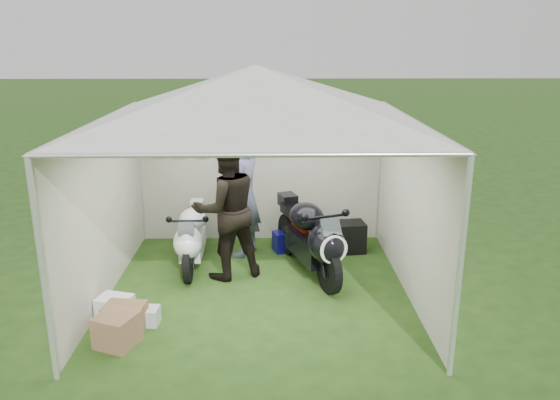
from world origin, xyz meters
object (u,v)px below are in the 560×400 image
at_px(motorcycle_black, 311,236).
at_px(paddock_stand, 287,241).
at_px(crate_3, 125,317).
at_px(crate_1, 117,330).
at_px(motorcycle_white, 192,236).
at_px(person_blue_jacket, 244,195).
at_px(canopy_tent, 256,99).
at_px(crate_0, 115,307).
at_px(equipment_box, 349,237).
at_px(crate_2, 147,316).
at_px(person_dark_jacket, 226,209).

xyz_separation_m(motorcycle_black, paddock_stand, (-0.31, 0.92, -0.43)).
distance_m(paddock_stand, crate_3, 3.15).
distance_m(paddock_stand, crate_1, 3.42).
height_order(motorcycle_white, person_blue_jacket, person_blue_jacket).
distance_m(motorcycle_white, crate_1, 2.25).
height_order(canopy_tent, crate_0, canopy_tent).
bearing_deg(crate_1, crate_0, 107.63).
height_order(person_blue_jacket, crate_3, person_blue_jacket).
relative_size(paddock_stand, equipment_box, 0.89).
bearing_deg(equipment_box, crate_2, -140.08).
xyz_separation_m(canopy_tent, crate_3, (-1.55, -1.06, -2.42)).
bearing_deg(canopy_tent, motorcycle_black, 32.08).
distance_m(canopy_tent, equipment_box, 3.05).
xyz_separation_m(crate_0, crate_2, (0.43, -0.18, -0.03)).
bearing_deg(person_dark_jacket, motorcycle_black, 158.33).
height_order(equipment_box, crate_2, equipment_box).
xyz_separation_m(equipment_box, crate_3, (-2.97, -2.41, -0.09)).
relative_size(person_dark_jacket, crate_1, 4.93).
bearing_deg(crate_2, crate_0, 156.90).
bearing_deg(crate_0, motorcycle_black, 26.22).
height_order(motorcycle_white, crate_2, motorcycle_white).
distance_m(crate_0, crate_3, 0.36).
distance_m(person_blue_jacket, crate_2, 2.61).
relative_size(crate_1, crate_2, 1.44).
distance_m(person_dark_jacket, crate_0, 1.97).
relative_size(motorcycle_white, person_dark_jacket, 0.90).
bearing_deg(person_blue_jacket, person_dark_jacket, 10.93).
xyz_separation_m(motorcycle_white, motorcycle_black, (1.75, -0.29, 0.09)).
relative_size(motorcycle_white, crate_1, 4.44).
xyz_separation_m(motorcycle_white, equipment_box, (2.42, 0.59, -0.25)).
xyz_separation_m(person_blue_jacket, crate_2, (-1.08, -2.21, -0.86)).
bearing_deg(paddock_stand, crate_1, -125.31).
height_order(paddock_stand, crate_1, crate_1).
bearing_deg(motorcycle_black, person_blue_jacket, 122.18).
relative_size(motorcycle_black, crate_3, 4.43).
height_order(motorcycle_black, crate_2, motorcycle_black).
relative_size(paddock_stand, person_dark_jacket, 0.21).
height_order(person_blue_jacket, crate_0, person_blue_jacket).
height_order(paddock_stand, crate_0, paddock_stand).
relative_size(canopy_tent, person_dark_jacket, 2.81).
distance_m(motorcycle_white, person_blue_jacket, 1.03).
relative_size(canopy_tent, crate_3, 12.09).
xyz_separation_m(person_blue_jacket, crate_3, (-1.31, -2.33, -0.81)).
relative_size(canopy_tent, person_blue_jacket, 2.92).
height_order(person_blue_jacket, equipment_box, person_blue_jacket).
relative_size(person_blue_jacket, crate_0, 4.87).
distance_m(canopy_tent, motorcycle_black, 2.17).
bearing_deg(motorcycle_white, person_dark_jacket, -31.60).
bearing_deg(motorcycle_black, canopy_tent, -166.73).
relative_size(person_dark_jacket, equipment_box, 4.15).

